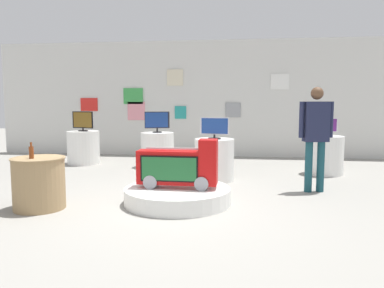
% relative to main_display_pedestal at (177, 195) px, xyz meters
% --- Properties ---
extents(ground_plane, '(30.00, 30.00, 0.00)m').
position_rel_main_display_pedestal_xyz_m(ground_plane, '(-0.15, -0.27, -0.11)').
color(ground_plane, gray).
extents(back_wall_display, '(11.42, 0.13, 3.09)m').
position_rel_main_display_pedestal_xyz_m(back_wall_display, '(-0.16, 4.98, 1.43)').
color(back_wall_display, silver).
rests_on(back_wall_display, ground).
extents(main_display_pedestal, '(1.52, 1.52, 0.23)m').
position_rel_main_display_pedestal_xyz_m(main_display_pedestal, '(0.00, 0.00, 0.00)').
color(main_display_pedestal, white).
rests_on(main_display_pedestal, ground).
extents(novelty_firetruck_tv, '(1.14, 0.36, 0.70)m').
position_rel_main_display_pedestal_xyz_m(novelty_firetruck_tv, '(0.02, -0.01, 0.41)').
color(novelty_firetruck_tv, gray).
rests_on(novelty_firetruck_tv, main_display_pedestal).
extents(display_pedestal_left_rear, '(0.71, 0.71, 0.78)m').
position_rel_main_display_pedestal_xyz_m(display_pedestal_left_rear, '(2.60, 2.60, 0.27)').
color(display_pedestal_left_rear, white).
rests_on(display_pedestal_left_rear, ground).
extents(tv_on_left_rear, '(0.47, 0.22, 0.36)m').
position_rel_main_display_pedestal_xyz_m(tv_on_left_rear, '(2.60, 2.59, 0.85)').
color(tv_on_left_rear, black).
rests_on(tv_on_left_rear, display_pedestal_left_rear).
extents(display_pedestal_center_rear, '(0.75, 0.75, 0.78)m').
position_rel_main_display_pedestal_xyz_m(display_pedestal_center_rear, '(-2.79, 3.25, 0.27)').
color(display_pedestal_center_rear, white).
rests_on(display_pedestal_center_rear, ground).
extents(tv_on_center_rear, '(0.56, 0.23, 0.46)m').
position_rel_main_display_pedestal_xyz_m(tv_on_center_rear, '(-2.79, 3.25, 0.90)').
color(tv_on_center_rear, black).
rests_on(tv_on_center_rear, display_pedestal_center_rear).
extents(display_pedestal_right_rear, '(0.74, 0.74, 0.78)m').
position_rel_main_display_pedestal_xyz_m(display_pedestal_right_rear, '(-0.96, 3.04, 0.27)').
color(display_pedestal_right_rear, white).
rests_on(display_pedestal_right_rear, ground).
extents(tv_on_right_rear, '(0.54, 0.21, 0.47)m').
position_rel_main_display_pedestal_xyz_m(tv_on_right_rear, '(-0.96, 3.03, 0.92)').
color(tv_on_right_rear, black).
rests_on(tv_on_right_rear, display_pedestal_right_rear).
extents(display_pedestal_far_right, '(0.73, 0.73, 0.78)m').
position_rel_main_display_pedestal_xyz_m(display_pedestal_far_right, '(0.41, 1.70, 0.27)').
color(display_pedestal_far_right, white).
rests_on(display_pedestal_far_right, ground).
extents(tv_on_far_right, '(0.53, 0.23, 0.40)m').
position_rel_main_display_pedestal_xyz_m(tv_on_far_right, '(0.41, 1.69, 0.87)').
color(tv_on_far_right, black).
rests_on(tv_on_far_right, display_pedestal_far_right).
extents(side_table_round, '(0.71, 0.71, 0.70)m').
position_rel_main_display_pedestal_xyz_m(side_table_round, '(-1.82, -0.51, 0.25)').
color(side_table_round, '#9E7F56').
rests_on(side_table_round, ground).
extents(bottle_on_side_table, '(0.06, 0.06, 0.22)m').
position_rel_main_display_pedestal_xyz_m(bottle_on_side_table, '(-1.85, -0.60, 0.68)').
color(bottle_on_side_table, brown).
rests_on(bottle_on_side_table, side_table_round).
extents(shopper_browsing_near_truck, '(0.55, 0.27, 1.69)m').
position_rel_main_display_pedestal_xyz_m(shopper_browsing_near_truck, '(2.08, 0.99, 0.87)').
color(shopper_browsing_near_truck, '#194751').
rests_on(shopper_browsing_near_truck, ground).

